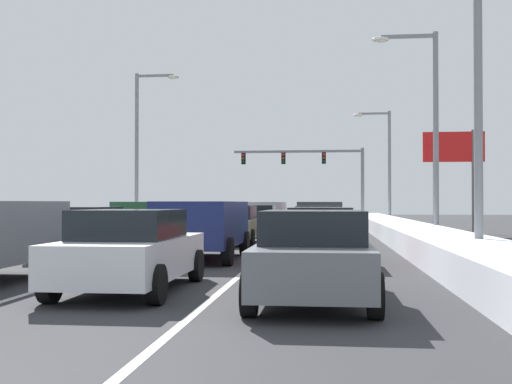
# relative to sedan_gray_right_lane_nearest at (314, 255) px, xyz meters

# --- Properties ---
(ground_plane) EXTENTS (127.73, 127.73, 0.00)m
(ground_plane) POSITION_rel_sedan_gray_right_lane_nearest_xyz_m (-3.43, 13.34, -0.76)
(ground_plane) COLOR #333335
(lane_stripe_between_right_lane_and_center_lane) EXTENTS (0.14, 54.04, 0.01)m
(lane_stripe_between_right_lane_and_center_lane) POSITION_rel_sedan_gray_right_lane_nearest_xyz_m (-1.73, 18.25, -0.76)
(lane_stripe_between_right_lane_and_center_lane) COLOR silver
(lane_stripe_between_right_lane_and_center_lane) RESTS_ON ground
(lane_stripe_between_center_lane_and_left_lane) EXTENTS (0.14, 54.04, 0.01)m
(lane_stripe_between_center_lane_and_left_lane) POSITION_rel_sedan_gray_right_lane_nearest_xyz_m (-5.13, 18.25, -0.76)
(lane_stripe_between_center_lane_and_left_lane) COLOR silver
(lane_stripe_between_center_lane_and_left_lane) RESTS_ON ground
(snow_bank_right_shoulder) EXTENTS (2.18, 54.04, 0.73)m
(snow_bank_right_shoulder) POSITION_rel_sedan_gray_right_lane_nearest_xyz_m (3.57, 18.25, -0.40)
(snow_bank_right_shoulder) COLOR white
(snow_bank_right_shoulder) RESTS_ON ground
(snow_bank_left_shoulder) EXTENTS (1.87, 54.04, 0.62)m
(snow_bank_left_shoulder) POSITION_rel_sedan_gray_right_lane_nearest_xyz_m (-10.43, 18.25, -0.45)
(snow_bank_left_shoulder) COLOR white
(snow_bank_left_shoulder) RESTS_ON ground
(sedan_gray_right_lane_nearest) EXTENTS (2.00, 4.50, 1.51)m
(sedan_gray_right_lane_nearest) POSITION_rel_sedan_gray_right_lane_nearest_xyz_m (0.00, 0.00, 0.00)
(sedan_gray_right_lane_nearest) COLOR slate
(sedan_gray_right_lane_nearest) RESTS_ON ground
(sedan_red_right_lane_second) EXTENTS (2.00, 4.50, 1.51)m
(sedan_red_right_lane_second) POSITION_rel_sedan_gray_right_lane_nearest_xyz_m (0.05, 6.49, 0.00)
(sedan_red_right_lane_second) COLOR maroon
(sedan_red_right_lane_second) RESTS_ON ground
(sedan_green_right_lane_third) EXTENTS (2.00, 4.50, 1.51)m
(sedan_green_right_lane_third) POSITION_rel_sedan_gray_right_lane_nearest_xyz_m (-0.07, 12.81, 0.00)
(sedan_green_right_lane_third) COLOR #1E5633
(sedan_green_right_lane_third) RESTS_ON ground
(suv_charcoal_right_lane_fourth) EXTENTS (2.16, 4.90, 1.67)m
(suv_charcoal_right_lane_fourth) POSITION_rel_sedan_gray_right_lane_nearest_xyz_m (-0.10, 19.23, 0.25)
(suv_charcoal_right_lane_fourth) COLOR #38383D
(suv_charcoal_right_lane_fourth) RESTS_ON ground
(suv_maroon_right_lane_fifth) EXTENTS (2.16, 4.90, 1.67)m
(suv_maroon_right_lane_fifth) POSITION_rel_sedan_gray_right_lane_nearest_xyz_m (-0.24, 25.88, 0.25)
(suv_maroon_right_lane_fifth) COLOR maroon
(suv_maroon_right_lane_fifth) RESTS_ON ground
(sedan_white_center_lane_nearest) EXTENTS (2.00, 4.50, 1.51)m
(sedan_white_center_lane_nearest) POSITION_rel_sedan_gray_right_lane_nearest_xyz_m (-3.38, 0.85, 0.00)
(sedan_white_center_lane_nearest) COLOR silver
(sedan_white_center_lane_nearest) RESTS_ON ground
(suv_navy_center_lane_second) EXTENTS (2.16, 4.90, 1.67)m
(suv_navy_center_lane_second) POSITION_rel_sedan_gray_right_lane_nearest_xyz_m (-3.30, 7.38, 0.25)
(suv_navy_center_lane_second) COLOR navy
(suv_navy_center_lane_second) RESTS_ON ground
(sedan_tan_center_lane_third) EXTENTS (2.00, 4.50, 1.51)m
(sedan_tan_center_lane_third) POSITION_rel_sedan_gray_right_lane_nearest_xyz_m (-3.47, 14.29, 0.00)
(sedan_tan_center_lane_third) COLOR #937F60
(sedan_tan_center_lane_third) RESTS_ON ground
(sedan_black_center_lane_fourth) EXTENTS (2.00, 4.50, 1.51)m
(sedan_black_center_lane_fourth) POSITION_rel_sedan_gray_right_lane_nearest_xyz_m (-3.20, 21.05, 0.00)
(sedan_black_center_lane_fourth) COLOR black
(sedan_black_center_lane_fourth) RESTS_ON ground
(suv_silver_center_lane_fifth) EXTENTS (2.16, 4.90, 1.67)m
(suv_silver_center_lane_fifth) POSITION_rel_sedan_gray_right_lane_nearest_xyz_m (-3.32, 27.32, 0.25)
(suv_silver_center_lane_fifth) COLOR #B7BABF
(suv_silver_center_lane_fifth) RESTS_ON ground
(sedan_red_left_lane_second) EXTENTS (2.00, 4.50, 1.51)m
(sedan_red_left_lane_second) POSITION_rel_sedan_gray_right_lane_nearest_xyz_m (-7.00, 7.89, 0.00)
(sedan_red_left_lane_second) COLOR maroon
(sedan_red_left_lane_second) RESTS_ON ground
(suv_green_left_lane_third) EXTENTS (2.16, 4.90, 1.67)m
(suv_green_left_lane_third) POSITION_rel_sedan_gray_right_lane_nearest_xyz_m (-6.74, 14.39, 0.25)
(suv_green_left_lane_third) COLOR #1E5633
(suv_green_left_lane_third) RESTS_ON ground
(sedan_charcoal_left_lane_fourth) EXTENTS (2.00, 4.50, 1.51)m
(sedan_charcoal_left_lane_fourth) POSITION_rel_sedan_gray_right_lane_nearest_xyz_m (-6.87, 21.16, 0.00)
(sedan_charcoal_left_lane_fourth) COLOR #38383D
(sedan_charcoal_left_lane_fourth) RESTS_ON ground
(sedan_maroon_left_lane_fifth) EXTENTS (2.00, 4.50, 1.51)m
(sedan_maroon_left_lane_fifth) POSITION_rel_sedan_gray_right_lane_nearest_xyz_m (-6.67, 27.59, 0.00)
(sedan_maroon_left_lane_fifth) COLOR maroon
(sedan_maroon_left_lane_fifth) RESTS_ON ground
(traffic_light_gantry) EXTENTS (10.94, 0.47, 6.20)m
(traffic_light_gantry) POSITION_rel_sedan_gray_right_lane_nearest_xyz_m (-0.65, 42.80, 3.97)
(traffic_light_gantry) COLOR slate
(traffic_light_gantry) RESTS_ON ground
(street_lamp_right_near) EXTENTS (2.66, 0.36, 7.54)m
(street_lamp_right_near) POSITION_rel_sedan_gray_right_lane_nearest_xyz_m (3.64, 5.97, 3.80)
(street_lamp_right_near) COLOR gray
(street_lamp_right_near) RESTS_ON ground
(street_lamp_right_mid) EXTENTS (2.66, 0.36, 8.60)m
(street_lamp_right_mid) POSITION_rel_sedan_gray_right_lane_nearest_xyz_m (4.28, 15.79, 4.35)
(street_lamp_right_mid) COLOR gray
(street_lamp_right_mid) RESTS_ON ground
(street_lamp_right_far) EXTENTS (2.66, 0.36, 8.18)m
(street_lamp_right_far) POSITION_rel_sedan_gray_right_lane_nearest_xyz_m (4.31, 35.44, 4.13)
(street_lamp_right_far) COLOR gray
(street_lamp_right_far) RESTS_ON ground
(street_lamp_left_mid) EXTENTS (2.66, 0.36, 9.22)m
(street_lamp_left_mid) POSITION_rel_sedan_gray_right_lane_nearest_xyz_m (-10.54, 25.53, 4.68)
(street_lamp_left_mid) COLOR gray
(street_lamp_left_mid) RESTS_ON ground
(roadside_sign_right) EXTENTS (3.20, 0.16, 5.50)m
(roadside_sign_right) POSITION_rel_sedan_gray_right_lane_nearest_xyz_m (6.91, 23.98, 3.25)
(roadside_sign_right) COLOR #59595B
(roadside_sign_right) RESTS_ON ground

